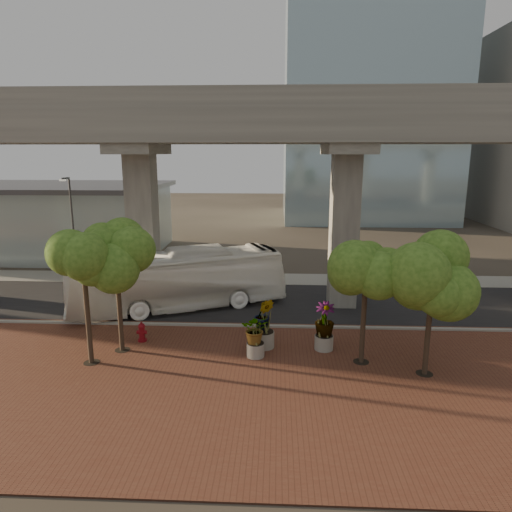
{
  "coord_description": "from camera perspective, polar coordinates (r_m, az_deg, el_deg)",
  "views": [
    {
      "loc": [
        2.07,
        -24.77,
        9.09
      ],
      "look_at": [
        0.87,
        0.5,
        3.34
      ],
      "focal_mm": 32.0,
      "sensor_mm": 36.0,
      "label": 1
    }
  ],
  "objects": [
    {
      "name": "transit_viaduct",
      "position": [
        26.91,
        -1.72,
        8.95
      ],
      "size": [
        72.0,
        5.6,
        12.4
      ],
      "color": "#99978B",
      "rests_on": "ground"
    },
    {
      "name": "planter_front",
      "position": [
        20.72,
        -0.06,
        -9.38
      ],
      "size": [
        1.81,
        1.81,
        1.99
      ],
      "color": "gray",
      "rests_on": "ground"
    },
    {
      "name": "street_tree_near_east",
      "position": [
        19.69,
        13.66,
        -0.62
      ],
      "size": [
        3.67,
        3.67,
        6.28
      ],
      "color": "#463528",
      "rests_on": "ground"
    },
    {
      "name": "transit_bus",
      "position": [
        27.27,
        -9.69,
        -2.99
      ],
      "size": [
        12.77,
        7.61,
        3.51
      ],
      "primitive_type": "imported",
      "rotation": [
        0.0,
        0.0,
        1.97
      ],
      "color": "white",
      "rests_on": "ground"
    },
    {
      "name": "street_tree_near_west",
      "position": [
        21.35,
        -17.07,
        -0.64
      ],
      "size": [
        3.42,
        3.42,
        5.86
      ],
      "color": "#463528",
      "rests_on": "ground"
    },
    {
      "name": "far_sidewalk",
      "position": [
        33.58,
        -0.92,
        -2.86
      ],
      "size": [
        90.0,
        3.0,
        0.06
      ],
      "primitive_type": "cube",
      "color": "gray",
      "rests_on": "ground"
    },
    {
      "name": "station_pavilion",
      "position": [
        46.73,
        -25.57,
        4.32
      ],
      "size": [
        23.0,
        13.0,
        6.3
      ],
      "color": "#A4B8BB",
      "rests_on": "ground"
    },
    {
      "name": "curb_strip",
      "position": [
        24.58,
        -2.33,
        -8.72
      ],
      "size": [
        70.0,
        0.25,
        0.16
      ],
      "primitive_type": "cube",
      "color": "gray",
      "rests_on": "ground"
    },
    {
      "name": "planter_right",
      "position": [
        21.6,
        8.57,
        -8.08
      ],
      "size": [
        2.14,
        2.14,
        2.29
      ],
      "color": "#A6A396",
      "rests_on": "ground"
    },
    {
      "name": "planter_left",
      "position": [
        21.57,
        0.99,
        -7.7
      ],
      "size": [
        2.21,
        2.21,
        2.43
      ],
      "color": "#AFAA9E",
      "rests_on": "ground"
    },
    {
      "name": "street_tree_far_east",
      "position": [
        19.52,
        21.21,
        -2.86
      ],
      "size": [
        3.85,
        3.85,
        5.83
      ],
      "color": "#463528",
      "rests_on": "ground"
    },
    {
      "name": "ground",
      "position": [
        26.47,
        -1.95,
        -7.3
      ],
      "size": [
        160.0,
        160.0,
        0.0
      ],
      "primitive_type": "plane",
      "color": "#352F26",
      "rests_on": "ground"
    },
    {
      "name": "asphalt_road",
      "position": [
        28.34,
        -1.62,
        -5.88
      ],
      "size": [
        90.0,
        8.0,
        0.04
      ],
      "primitive_type": "cube",
      "color": "black",
      "rests_on": "ground"
    },
    {
      "name": "streetlamp_west",
      "position": [
        33.64,
        -21.99,
        3.77
      ],
      "size": [
        0.37,
        1.08,
        7.46
      ],
      "color": "#2C2D31",
      "rests_on": "ground"
    },
    {
      "name": "fire_hydrant",
      "position": [
        23.28,
        -14.08,
        -9.2
      ],
      "size": [
        0.48,
        0.43,
        0.97
      ],
      "color": "maroon",
      "rests_on": "ground"
    },
    {
      "name": "brick_plaza",
      "position": [
        19.17,
        -3.95,
        -15.43
      ],
      "size": [
        70.0,
        13.0,
        0.06
      ],
      "primitive_type": "cube",
      "color": "brown",
      "rests_on": "ground"
    },
    {
      "name": "street_tree_far_west",
      "position": [
        20.37,
        -20.86,
        -0.2
      ],
      "size": [
        3.51,
        3.51,
        6.37
      ],
      "color": "#463528",
      "rests_on": "ground"
    },
    {
      "name": "streetlamp_east",
      "position": [
        31.69,
        11.46,
        4.26
      ],
      "size": [
        0.38,
        1.12,
        7.75
      ],
      "color": "#292A2E",
      "rests_on": "ground"
    }
  ]
}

